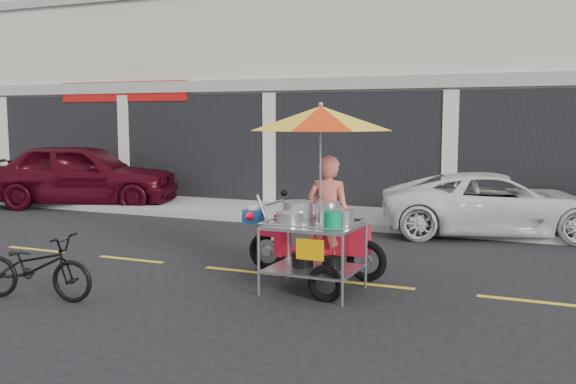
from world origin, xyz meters
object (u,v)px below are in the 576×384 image
at_px(maroon_sedan, 82,174).
at_px(food_vendor_rig, 321,172).
at_px(white_pickup, 496,204).
at_px(near_bicycle, 35,267).

bearing_deg(maroon_sedan, food_vendor_rig, -140.70).
distance_m(maroon_sedan, white_pickup, 10.20).
height_order(white_pickup, near_bicycle, white_pickup).
bearing_deg(food_vendor_rig, maroon_sedan, 150.51).
bearing_deg(near_bicycle, white_pickup, -44.71).
height_order(white_pickup, food_vendor_rig, food_vendor_rig).
height_order(maroon_sedan, near_bicycle, maroon_sedan).
bearing_deg(food_vendor_rig, near_bicycle, -144.94).
height_order(maroon_sedan, white_pickup, maroon_sedan).
relative_size(maroon_sedan, near_bicycle, 3.06).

